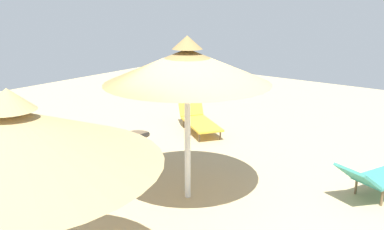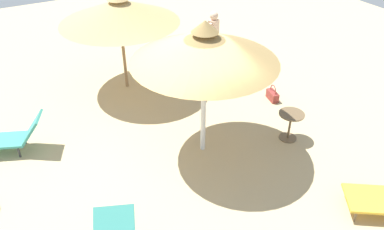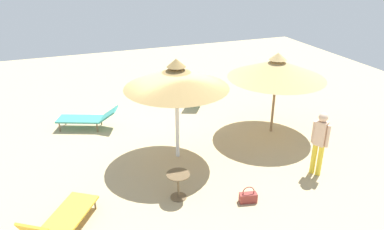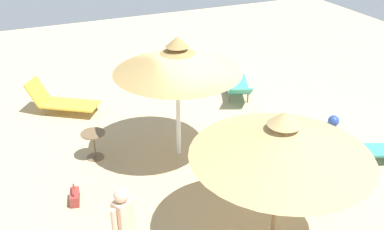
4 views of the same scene
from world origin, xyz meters
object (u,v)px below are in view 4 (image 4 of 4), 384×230
at_px(parasol_umbrella_center, 282,140).
at_px(side_table_round, 94,141).
at_px(handbag, 75,197).
at_px(lounge_chair_near_left, 238,86).
at_px(parasol_umbrella_near_right, 177,59).
at_px(lounge_chair_edge, 60,101).
at_px(lounge_chair_back, 366,147).
at_px(person_standing_front, 124,228).
at_px(beach_ball, 334,121).

distance_m(parasol_umbrella_center, side_table_round, 4.88).
xyz_separation_m(parasol_umbrella_center, handbag, (3.04, -2.50, -1.98)).
distance_m(parasol_umbrella_center, lounge_chair_near_left, 6.23).
height_order(parasol_umbrella_near_right, side_table_round, parasol_umbrella_near_right).
xyz_separation_m(lounge_chair_edge, lounge_chair_back, (-5.99, 5.24, 0.00)).
relative_size(lounge_chair_back, side_table_round, 3.17).
bearing_deg(side_table_round, parasol_umbrella_near_right, 161.93).
height_order(person_standing_front, beach_ball, person_standing_front).
relative_size(lounge_chair_near_left, lounge_chair_back, 0.98).
distance_m(lounge_chair_edge, beach_ball, 7.39).
bearing_deg(parasol_umbrella_near_right, side_table_round, -18.07).
bearing_deg(parasol_umbrella_center, person_standing_front, -5.83).
bearing_deg(lounge_chair_edge, beach_ball, 150.63).
distance_m(lounge_chair_edge, handbag, 4.15).
bearing_deg(side_table_round, person_standing_front, 85.65).
bearing_deg(person_standing_front, lounge_chair_back, -169.30).
xyz_separation_m(parasol_umbrella_near_right, lounge_chair_edge, (2.21, -3.26, -2.01)).
bearing_deg(lounge_chair_back, lounge_chair_near_left, -75.89).
distance_m(parasol_umbrella_center, parasol_umbrella_near_right, 3.40).
relative_size(person_standing_front, side_table_round, 2.65).
height_order(side_table_round, beach_ball, side_table_round).
xyz_separation_m(lounge_chair_edge, side_table_round, (-0.35, 2.66, 0.09)).
bearing_deg(lounge_chair_edge, side_table_round, 97.60).
distance_m(parasol_umbrella_near_right, lounge_chair_near_left, 4.02).
height_order(parasol_umbrella_near_right, lounge_chair_edge, parasol_umbrella_near_right).
distance_m(lounge_chair_back, person_standing_front, 6.06).
distance_m(parasol_umbrella_center, handbag, 4.40).
relative_size(lounge_chair_edge, side_table_round, 2.93).
bearing_deg(parasol_umbrella_center, lounge_chair_near_left, -112.50).
bearing_deg(person_standing_front, parasol_umbrella_near_right, -124.63).
distance_m(handbag, beach_ball, 6.83).
xyz_separation_m(lounge_chair_edge, handbag, (0.38, 4.12, -0.23)).
distance_m(person_standing_front, side_table_round, 3.75).
relative_size(parasol_umbrella_center, side_table_round, 4.54).
bearing_deg(handbag, side_table_round, -116.60).
relative_size(lounge_chair_edge, lounge_chair_back, 0.92).
relative_size(lounge_chair_back, beach_ball, 7.05).
xyz_separation_m(lounge_chair_back, person_standing_front, (5.92, 1.12, 0.64)).
height_order(parasol_umbrella_center, lounge_chair_near_left, parasol_umbrella_center).
bearing_deg(parasol_umbrella_near_right, lounge_chair_edge, -55.88).
bearing_deg(lounge_chair_near_left, lounge_chair_edge, -12.43).
height_order(parasol_umbrella_near_right, lounge_chair_near_left, parasol_umbrella_near_right).
bearing_deg(beach_ball, lounge_chair_back, 74.64).
bearing_deg(lounge_chair_near_left, parasol_umbrella_near_right, 38.44).
bearing_deg(lounge_chair_near_left, handbag, 29.65).
relative_size(lounge_chair_edge, person_standing_front, 1.10).
bearing_deg(beach_ball, parasol_umbrella_center, 38.45).
xyz_separation_m(parasol_umbrella_near_right, handbag, (2.59, 0.86, -2.23)).
bearing_deg(side_table_round, lounge_chair_near_left, -161.17).
height_order(lounge_chair_edge, lounge_chair_near_left, lounge_chair_edge).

